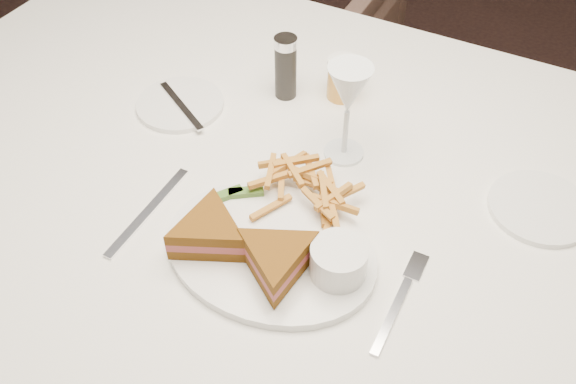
# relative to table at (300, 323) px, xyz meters

# --- Properties ---
(ground) EXTENTS (5.00, 5.00, 0.00)m
(ground) POSITION_rel_table_xyz_m (-0.17, -0.01, -0.38)
(ground) COLOR black
(ground) RESTS_ON ground
(table) EXTENTS (1.68, 1.14, 0.75)m
(table) POSITION_rel_table_xyz_m (0.00, 0.00, 0.00)
(table) COLOR white
(table) RESTS_ON ground
(chair_far) EXTENTS (0.75, 0.70, 0.74)m
(chair_far) POSITION_rel_table_xyz_m (0.08, 0.81, -0.01)
(chair_far) COLOR #503931
(chair_far) RESTS_ON ground
(table_setting) EXTENTS (0.80, 0.60, 0.18)m
(table_setting) POSITION_rel_table_xyz_m (0.01, -0.04, 0.41)
(table_setting) COLOR white
(table_setting) RESTS_ON table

